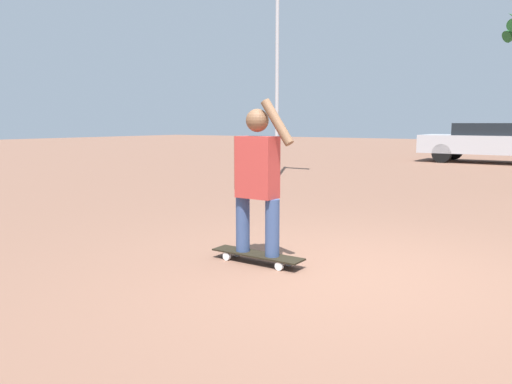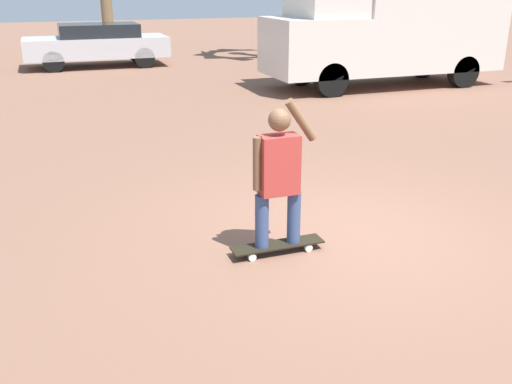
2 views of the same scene
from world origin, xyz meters
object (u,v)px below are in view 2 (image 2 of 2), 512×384
Objects in this scene: skateboard at (278,246)px; camper_van at (390,19)px; parked_car_silver at (97,44)px; person_skateboarder at (279,171)px.

skateboard is 0.16× the size of camper_van.
camper_van is at bearing -43.18° from parked_car_silver.
skateboard is 15.10m from parked_car_silver.
camper_van is (6.64, 8.51, 0.85)m from person_skateboarder.
parked_car_silver is (-0.36, 15.08, 0.68)m from skateboard.
skateboard is at bearing -0.00° from person_skateboarder.
parked_car_silver is at bearing 91.35° from person_skateboarder.
skateboard is 0.22× the size of parked_car_silver.
parked_car_silver is (-7.00, 6.57, -0.99)m from camper_van.
camper_van is at bearing 52.05° from skateboard.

